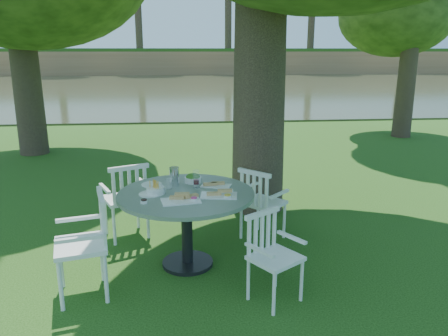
{
  "coord_description": "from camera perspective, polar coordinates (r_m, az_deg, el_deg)",
  "views": [
    {
      "loc": [
        -0.52,
        -5.15,
        2.3
      ],
      "look_at": [
        0.0,
        0.2,
        0.85
      ],
      "focal_mm": 35.0,
      "sensor_mm": 36.0,
      "label": 1
    }
  ],
  "objects": [
    {
      "name": "ground",
      "position": [
        5.66,
        0.2,
        -8.86
      ],
      "size": [
        140.0,
        140.0,
        0.0
      ],
      "primitive_type": "plane",
      "color": "#13390B",
      "rests_on": "ground"
    },
    {
      "name": "table",
      "position": [
        4.71,
        -4.94,
        -4.98
      ],
      "size": [
        1.46,
        1.46,
        0.84
      ],
      "color": "black",
      "rests_on": "ground"
    },
    {
      "name": "chair_ne",
      "position": [
        5.36,
        4.59,
        -4.11
      ],
      "size": [
        0.64,
        0.64,
        0.92
      ],
      "rotation": [
        0.0,
        0.0,
        -3.93
      ],
      "color": "white",
      "rests_on": "ground"
    },
    {
      "name": "chair_nw",
      "position": [
        5.51,
        -12.5,
        -3.52
      ],
      "size": [
        0.64,
        0.62,
        0.98
      ],
      "rotation": [
        0.0,
        0.0,
        -2.72
      ],
      "color": "white",
      "rests_on": "ground"
    },
    {
      "name": "chair_sw",
      "position": [
        4.38,
        -17.01,
        -8.61
      ],
      "size": [
        0.58,
        0.61,
        1.0
      ],
      "rotation": [
        0.0,
        0.0,
        -1.33
      ],
      "color": "white",
      "rests_on": "ground"
    },
    {
      "name": "chair_se",
      "position": [
        4.19,
        5.93,
        -10.49
      ],
      "size": [
        0.58,
        0.57,
        0.85
      ],
      "rotation": [
        0.0,
        0.0,
        0.6
      ],
      "color": "white",
      "rests_on": "ground"
    },
    {
      "name": "tableware",
      "position": [
        4.73,
        -5.68,
        -2.39
      ],
      "size": [
        1.04,
        0.89,
        0.21
      ],
      "color": "white",
      "rests_on": "table"
    },
    {
      "name": "river",
      "position": [
        28.25,
        -4.57,
        10.38
      ],
      "size": [
        100.0,
        28.0,
        0.12
      ],
      "primitive_type": "cube",
      "color": "#313620",
      "rests_on": "ground"
    }
  ]
}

